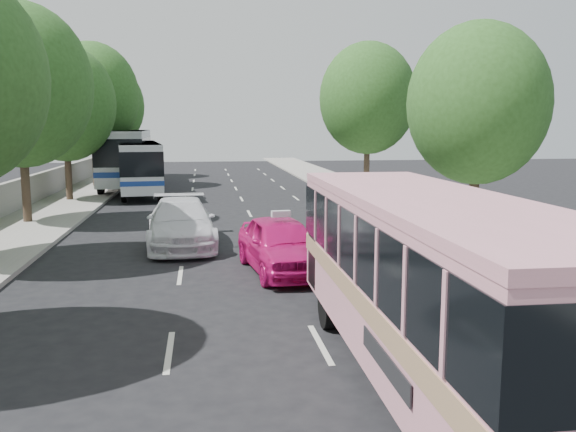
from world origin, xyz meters
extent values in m
plane|color=black|center=(0.00, 0.00, 0.00)|extent=(120.00, 120.00, 0.00)
cube|color=#9E998E|center=(-8.50, 20.00, 0.07)|extent=(4.00, 90.00, 0.15)
cube|color=#9E998E|center=(8.50, 20.00, 0.06)|extent=(4.00, 90.00, 0.12)
cube|color=#9E998E|center=(-10.30, 20.00, 0.90)|extent=(0.30, 90.00, 1.50)
cylinder|color=#38281E|center=(-8.70, 14.00, 1.90)|extent=(0.36, 0.36, 3.80)
ellipsoid|color=#274E1C|center=(-8.70, 14.00, 5.90)|extent=(6.00, 6.00, 6.90)
sphere|color=#274E1C|center=(-8.30, 13.70, 7.10)|extent=(3.90, 3.90, 3.90)
cylinder|color=#38281E|center=(-8.60, 22.00, 1.75)|extent=(0.36, 0.36, 3.50)
ellipsoid|color=#274E1C|center=(-8.60, 22.00, 5.43)|extent=(5.52, 5.52, 6.35)
sphere|color=#274E1C|center=(-8.20, 21.70, 6.53)|extent=(3.59, 3.59, 3.59)
cylinder|color=#38281E|center=(-8.50, 30.00, 2.00)|extent=(0.36, 0.36, 3.99)
ellipsoid|color=#274E1C|center=(-8.50, 30.00, 6.20)|extent=(6.30, 6.30, 7.24)
sphere|color=#274E1C|center=(-8.10, 29.70, 7.46)|extent=(4.09, 4.09, 4.09)
cylinder|color=#38281E|center=(-8.70, 38.00, 1.86)|extent=(0.36, 0.36, 3.72)
ellipsoid|color=#274E1C|center=(-8.70, 38.00, 5.78)|extent=(5.88, 5.88, 6.76)
sphere|color=#274E1C|center=(-8.30, 37.70, 6.96)|extent=(3.82, 3.82, 3.82)
cylinder|color=#38281E|center=(8.70, 8.00, 1.61)|extent=(0.36, 0.36, 3.23)
ellipsoid|color=#274E1C|center=(8.70, 8.00, 5.01)|extent=(5.10, 5.10, 5.87)
sphere|color=#274E1C|center=(9.10, 7.70, 6.04)|extent=(3.32, 3.31, 3.31)
cylinder|color=#38281E|center=(9.00, 24.00, 1.90)|extent=(0.36, 0.36, 3.80)
ellipsoid|color=#274E1C|center=(9.00, 24.00, 5.90)|extent=(6.00, 6.00, 6.90)
sphere|color=#274E1C|center=(9.40, 23.70, 7.10)|extent=(3.90, 3.90, 3.90)
cube|color=pink|center=(2.40, -4.00, 1.82)|extent=(2.55, 9.80, 2.62)
cube|color=#9E7A59|center=(2.40, -4.00, 1.51)|extent=(2.59, 9.82, 0.34)
cube|color=black|center=(2.40, -4.00, 2.30)|extent=(2.60, 9.83, 1.07)
cube|color=pink|center=(2.40, -4.00, 3.05)|extent=(2.57, 9.82, 0.16)
cylinder|color=black|center=(1.36, -1.06, 0.51)|extent=(0.30, 1.02, 1.02)
cylinder|color=black|center=(3.50, -1.08, 0.51)|extent=(0.30, 1.02, 1.02)
imported|color=#D1126D|center=(1.00, 4.01, 0.81)|extent=(2.51, 4.97, 1.62)
imported|color=white|center=(-2.00, 8.33, 0.82)|extent=(2.62, 5.80, 1.65)
cube|color=silver|center=(-5.06, 25.19, 1.85)|extent=(3.57, 10.88, 2.72)
cube|color=black|center=(-5.06, 25.19, 2.18)|extent=(3.62, 10.92, 1.34)
cube|color=navy|center=(-5.06, 25.19, 1.16)|extent=(3.61, 10.91, 0.27)
cube|color=silver|center=(-5.06, 25.19, 3.14)|extent=(3.59, 10.90, 0.12)
cylinder|color=black|center=(-6.45, 28.43, 0.49)|extent=(0.40, 1.01, 0.98)
cylinder|color=black|center=(-4.49, 28.67, 0.49)|extent=(0.40, 1.01, 0.98)
cylinder|color=black|center=(-5.57, 21.36, 0.49)|extent=(0.40, 1.01, 0.98)
cylinder|color=black|center=(-3.62, 21.60, 0.49)|extent=(0.40, 1.01, 0.98)
cube|color=silver|center=(-6.30, 29.31, 2.25)|extent=(3.34, 13.11, 3.30)
cube|color=black|center=(-6.30, 29.31, 2.65)|extent=(3.39, 13.14, 1.62)
cube|color=navy|center=(-6.30, 29.31, 1.41)|extent=(3.38, 13.13, 0.32)
cube|color=silver|center=(-6.30, 29.31, 3.82)|extent=(3.36, 13.13, 0.15)
cylinder|color=black|center=(-7.71, 33.37, 0.60)|extent=(0.40, 1.21, 1.19)
cylinder|color=black|center=(-5.25, 33.48, 0.60)|extent=(0.40, 1.21, 1.19)
cylinder|color=black|center=(-7.33, 24.71, 0.60)|extent=(0.40, 1.21, 1.19)
cylinder|color=black|center=(-4.87, 24.82, 0.60)|extent=(0.40, 1.21, 1.19)
cube|color=silver|center=(1.00, 4.01, 1.71)|extent=(0.57, 0.25, 0.18)
camera|label=1|loc=(-1.21, -13.18, 4.22)|focal=38.00mm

